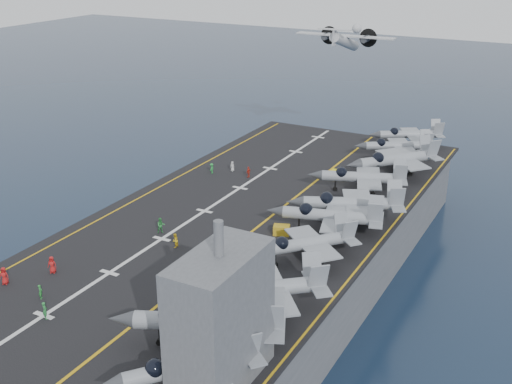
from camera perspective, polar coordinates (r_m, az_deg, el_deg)
The scene contains 31 objects.
ground at distance 91.36m, azimuth -1.20°, elevation -8.42°, with size 500.00×500.00×0.00m, color #142135.
hull at distance 88.95m, azimuth -1.23°, elevation -5.64°, with size 36.00×90.00×10.00m, color #56595E.
flight_deck at distance 86.68m, azimuth -1.26°, elevation -2.58°, with size 38.00×92.00×0.40m, color black.
foul_line at distance 85.27m, azimuth 0.50°, elevation -2.84°, with size 0.35×90.00×0.02m, color gold.
landing_centerline at distance 89.46m, azimuth -4.61°, elevation -1.69°, with size 0.50×90.00×0.02m, color silver.
deck_edge_port at distance 95.48m, azimuth -10.17°, elevation -0.42°, with size 0.25×90.00×0.02m, color gold.
deck_edge_stbd at distance 79.95m, azimuth 10.41°, elevation -5.00°, with size 0.25×90.00×0.02m, color gold.
island_superstructure at distance 53.46m, azimuth -3.19°, elevation -9.92°, with size 5.00×10.00×15.00m, color #56595E, non-canonical shape.
fighter_jet_0 at distance 55.66m, azimuth -5.79°, elevation -14.92°, with size 15.96×16.60×4.82m, color #9199A0, non-canonical shape.
fighter_jet_1 at distance 59.99m, azimuth -4.28°, elevation -11.34°, with size 19.48×16.77×5.70m, color gray, non-canonical shape.
fighter_jet_2 at distance 65.00m, azimuth 0.39°, elevation -8.56°, with size 18.78×18.19×5.46m, color gray, non-canonical shape.
fighter_jet_3 at distance 75.06m, azimuth 4.50°, elevation -4.48°, with size 16.26×16.68×4.86m, color #979EA8, non-canonical shape.
fighter_jet_4 at distance 82.14m, azimuth 6.74°, elevation -2.03°, with size 17.17×13.72×5.21m, color #9FA9B1, non-canonical shape.
fighter_jet_5 at distance 86.17m, azimuth 8.57°, elevation -0.88°, with size 18.51×16.02×5.41m, color #949BA4, non-canonical shape.
fighter_jet_6 at distance 96.17m, azimuth 9.52°, elevation 1.39°, with size 17.08×14.23×5.07m, color gray, non-canonical shape.
fighter_jet_7 at distance 104.32m, azimuth 12.47°, elevation 2.95°, with size 18.68×19.13×5.58m, color gray, non-canonical shape.
fighter_jet_8 at distance 112.81m, azimuth 12.52°, elevation 4.13°, with size 16.06×14.50×4.65m, color #8C949D, non-canonical shape.
tow_cart_a at distance 68.93m, azimuth -5.52°, elevation -8.85°, with size 2.14×1.70×1.12m, color gold, non-canonical shape.
tow_cart_b at distance 82.19m, azimuth 2.28°, elevation -3.39°, with size 2.39×1.96×1.23m, color gold, non-canonical shape.
tow_cart_c at distance 102.35m, azimuth 7.23°, elevation 1.62°, with size 1.92×1.27×1.14m, color yellow, non-canonical shape.
crew_0 at distance 76.53m, azimuth -17.68°, elevation -6.18°, with size 1.45×1.25×2.03m, color #B21919.
crew_1 at distance 71.87m, azimuth -18.61°, elevation -8.40°, with size 1.12×1.17×1.63m, color #268C33.
crew_2 at distance 83.29m, azimuth -8.45°, elevation -2.96°, with size 1.46×1.46×2.06m, color #2D8D3E.
crew_3 at distance 103.36m, azimuth -3.96°, elevation 2.11°, with size 0.78×1.08×1.68m, color green.
crew_4 at distance 101.37m, azimuth -0.67°, elevation 1.79°, with size 0.84×1.15×1.78m, color red.
crew_5 at distance 104.19m, azimuth -2.12°, elevation 2.30°, with size 1.07×0.80×1.63m, color silver.
crew_6 at distance 68.21m, azimuth -18.26°, elevation -9.96°, with size 1.35×1.24×1.87m, color #27823A.
crew_7 at distance 79.34m, azimuth -7.21°, elevation -4.29°, with size 0.77×1.12×1.82m, color yellow.
transport_plane at distance 136.04m, azimuth 7.88°, elevation 13.09°, with size 21.10×14.70×4.90m, color silver, non-canonical shape.
fighter_jet_9 at distance 119.83m, azimuth 13.56°, elevation 5.08°, with size 16.06×14.50×4.65m, color #8C949D, non-canonical shape.
crew_8 at distance 75.92m, azimuth -21.48°, elevation -6.94°, with size 1.45×1.25×2.03m, color #B21919.
Camera 1 is at (39.13, -68.56, 45.99)m, focal length 45.00 mm.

